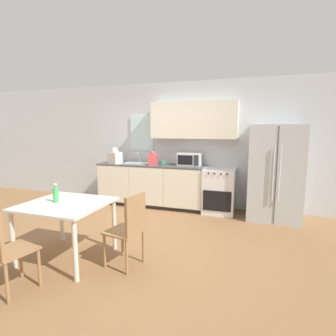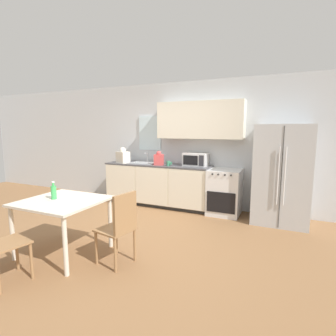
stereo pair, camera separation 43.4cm
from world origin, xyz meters
The scene contains 14 objects.
ground_plane centered at (0.00, 0.00, 0.00)m, with size 12.00×12.00×0.00m, color olive.
wall_back centered at (0.10, 2.00, 1.45)m, with size 12.00×0.38×2.70m.
kitchen_counter centered at (-0.33, 1.70, 0.47)m, with size 2.39×0.62×0.93m.
oven_range centered at (1.17, 1.68, 0.45)m, with size 0.62×0.65×0.90m.
refrigerator centered at (2.19, 1.62, 0.89)m, with size 0.94×0.80×1.77m.
kitchen_sink centered at (-0.66, 1.71, 0.94)m, with size 0.59×0.39×0.24m.
microwave centered at (0.52, 1.80, 1.06)m, with size 0.49×0.35×0.27m.
coffee_mug centered at (-0.01, 1.58, 0.98)m, with size 0.11×0.08×0.10m.
grocery_bag_0 centered at (-1.15, 1.57, 1.08)m, with size 0.31×0.28×0.36m.
grocery_bag_1 centered at (-0.24, 1.58, 1.06)m, with size 0.23×0.21×0.30m.
dining_table centered at (-0.46, -0.90, 0.65)m, with size 1.03×0.96×0.75m.
dining_chair_near centered at (-0.54, -1.76, 0.54)m, with size 0.47×0.47×0.93m.
dining_chair_side centered at (0.43, -0.84, 0.54)m, with size 0.47×0.47×0.93m.
drink_bottle centered at (-0.60, -0.91, 0.85)m, with size 0.07×0.07×0.24m.
Camera 1 is at (1.83, -3.58, 1.69)m, focal length 28.00 mm.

